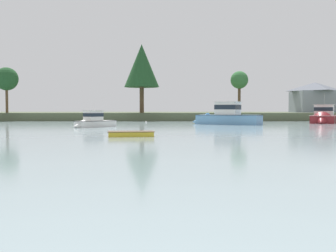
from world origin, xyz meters
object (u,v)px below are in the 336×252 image
dinghy_wood (104,123)px  dinghy_yellow (129,135)px  cruiser_white (91,123)px  cruiser_maroon (322,119)px  mooring_buoy_white (144,122)px  cruiser_skyblue (221,119)px

dinghy_wood → dinghy_yellow: bearing=-76.7°
cruiser_white → cruiser_maroon: bearing=23.6°
cruiser_maroon → dinghy_wood: cruiser_maroon is taller
dinghy_yellow → mooring_buoy_white: dinghy_yellow is taller
cruiser_maroon → cruiser_white: (-33.54, -14.66, -0.20)m
cruiser_maroon → cruiser_white: cruiser_maroon is taller
cruiser_white → mooring_buoy_white: bearing=72.6°
cruiser_skyblue → cruiser_white: cruiser_skyblue is taller
cruiser_skyblue → mooring_buoy_white: 14.18m
cruiser_white → dinghy_wood: bearing=89.1°
cruiser_maroon → mooring_buoy_white: (-28.07, 2.74, -0.62)m
cruiser_white → mooring_buoy_white: 18.24m
cruiser_skyblue → cruiser_maroon: bearing=18.6°
cruiser_skyblue → cruiser_white: 19.20m
cruiser_maroon → cruiser_white: 36.61m
dinghy_wood → dinghy_yellow: (6.04, -25.55, 0.00)m
cruiser_maroon → dinghy_wood: size_ratio=2.95×
cruiser_skyblue → cruiser_maroon: cruiser_maroon is taller
cruiser_skyblue → dinghy_yellow: size_ratio=2.75×
cruiser_skyblue → cruiser_maroon: (16.62, 5.59, -0.04)m
cruiser_skyblue → mooring_buoy_white: (-11.46, 8.33, -0.67)m
cruiser_white → dinghy_yellow: 17.37m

